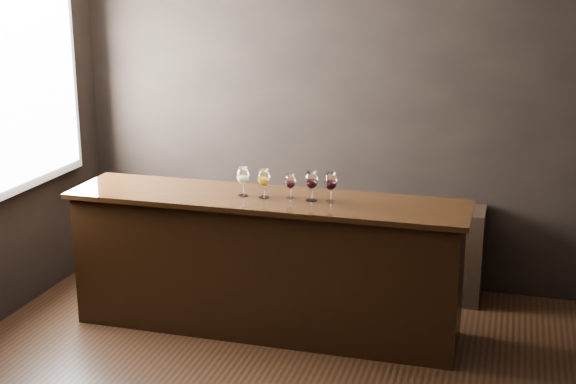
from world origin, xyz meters
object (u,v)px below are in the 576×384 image
(glass_white, at_px, (243,177))
(glass_amber, at_px, (264,178))
(bar_counter, at_px, (266,266))
(glass_red_a, at_px, (290,182))
(back_bar_shelf, at_px, (353,245))
(glass_red_c, at_px, (331,182))
(glass_red_b, at_px, (311,181))

(glass_white, distance_m, glass_amber, 0.16)
(bar_counter, xyz_separation_m, glass_red_a, (0.18, 0.03, 0.65))
(glass_red_a, bearing_deg, back_bar_shelf, 73.60)
(glass_red_c, bearing_deg, glass_white, -178.09)
(back_bar_shelf, distance_m, glass_amber, 1.35)
(back_bar_shelf, xyz_separation_m, glass_red_a, (-0.28, -0.94, 0.77))
(glass_white, bearing_deg, glass_red_b, 1.89)
(glass_red_c, bearing_deg, glass_red_a, 176.74)
(glass_white, height_order, glass_red_b, glass_red_b)
(glass_white, height_order, glass_red_c, same)
(back_bar_shelf, height_order, glass_red_a, glass_red_a)
(back_bar_shelf, bearing_deg, glass_amber, -115.21)
(back_bar_shelf, relative_size, glass_amber, 10.04)
(back_bar_shelf, bearing_deg, glass_red_b, -96.84)
(glass_red_a, relative_size, glass_red_b, 0.82)
(glass_amber, relative_size, glass_red_a, 1.20)
(glass_red_a, bearing_deg, glass_red_b, -7.68)
(back_bar_shelf, height_order, glass_white, glass_white)
(bar_counter, relative_size, back_bar_shelf, 1.33)
(back_bar_shelf, bearing_deg, glass_red_c, -88.66)
(glass_red_a, xyz_separation_m, glass_red_b, (0.16, -0.02, 0.03))
(glass_red_a, bearing_deg, glass_amber, -166.98)
(glass_red_a, xyz_separation_m, glass_red_c, (0.30, -0.02, 0.03))
(back_bar_shelf, relative_size, glass_red_a, 12.04)
(bar_counter, relative_size, glass_red_c, 13.19)
(glass_white, height_order, glass_amber, glass_white)
(glass_amber, bearing_deg, glass_red_b, 3.50)
(bar_counter, height_order, glass_white, glass_white)
(glass_red_c, bearing_deg, bar_counter, -179.04)
(glass_amber, bearing_deg, bar_counter, 68.76)
(glass_amber, distance_m, glass_red_b, 0.35)
(glass_red_a, relative_size, glass_red_c, 0.83)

